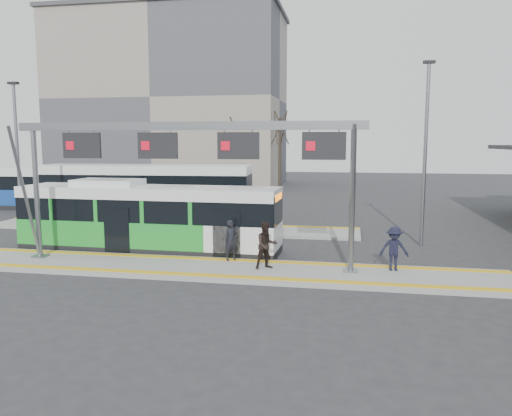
# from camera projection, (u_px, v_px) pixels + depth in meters

# --- Properties ---
(ground) EXTENTS (120.00, 120.00, 0.00)m
(ground) POSITION_uv_depth(u_px,v_px,m) (197.00, 270.00, 18.14)
(ground) COLOR #2D2D30
(ground) RESTS_ON ground
(platform_main) EXTENTS (22.00, 3.00, 0.15)m
(platform_main) POSITION_uv_depth(u_px,v_px,m) (197.00, 268.00, 18.13)
(platform_main) COLOR gray
(platform_main) RESTS_ON ground
(platform_second) EXTENTS (20.00, 3.00, 0.15)m
(platform_second) POSITION_uv_depth(u_px,v_px,m) (170.00, 228.00, 26.66)
(platform_second) COLOR gray
(platform_second) RESTS_ON ground
(tactile_main) EXTENTS (22.00, 2.65, 0.02)m
(tactile_main) POSITION_uv_depth(u_px,v_px,m) (197.00, 266.00, 18.12)
(tactile_main) COLOR gold
(tactile_main) RESTS_ON platform_main
(tactile_second) EXTENTS (20.00, 0.35, 0.02)m
(tactile_second) POSITION_uv_depth(u_px,v_px,m) (177.00, 223.00, 27.77)
(tactile_second) COLOR gold
(tactile_second) RESTS_ON platform_second
(gantry) EXTENTS (13.00, 1.68, 5.20)m
(gantry) POSITION_uv_depth(u_px,v_px,m) (188.00, 151.00, 17.89)
(gantry) COLOR slate
(gantry) RESTS_ON platform_main
(apartment_block) EXTENTS (24.50, 12.50, 18.40)m
(apartment_block) POSITION_uv_depth(u_px,v_px,m) (171.00, 99.00, 54.55)
(apartment_block) COLOR gray
(apartment_block) RESTS_ON ground
(hero_bus) EXTENTS (11.13, 2.56, 3.05)m
(hero_bus) POSITION_uv_depth(u_px,v_px,m) (149.00, 219.00, 21.16)
(hero_bus) COLOR black
(hero_bus) RESTS_ON ground
(bg_bus_green) EXTENTS (13.08, 3.64, 3.23)m
(bg_bus_green) POSITION_uv_depth(u_px,v_px,m) (145.00, 192.00, 30.53)
(bg_bus_green) COLOR black
(bg_bus_green) RESTS_ON ground
(bg_bus_blue) EXTENTS (10.73, 2.91, 2.77)m
(bg_bus_blue) POSITION_uv_depth(u_px,v_px,m) (8.00, 189.00, 34.97)
(bg_bus_blue) COLOR black
(bg_bus_blue) RESTS_ON ground
(passenger_a) EXTENTS (0.68, 0.63, 1.56)m
(passenger_a) POSITION_uv_depth(u_px,v_px,m) (231.00, 240.00, 18.91)
(passenger_a) COLOR black
(passenger_a) RESTS_ON platform_main
(passenger_b) EXTENTS (1.03, 0.97, 1.68)m
(passenger_b) POSITION_uv_depth(u_px,v_px,m) (266.00, 245.00, 17.71)
(passenger_b) COLOR black
(passenger_b) RESTS_ON platform_main
(passenger_c) EXTENTS (1.04, 0.65, 1.55)m
(passenger_c) POSITION_uv_depth(u_px,v_px,m) (394.00, 249.00, 17.44)
(passenger_c) COLOR black
(passenger_c) RESTS_ON platform_main
(tree_left) EXTENTS (1.40, 1.40, 7.26)m
(tree_left) POSITION_uv_depth(u_px,v_px,m) (236.00, 133.00, 48.19)
(tree_left) COLOR #382B21
(tree_left) RESTS_ON ground
(tree_mid) EXTENTS (1.40, 1.40, 7.76)m
(tree_mid) POSITION_uv_depth(u_px,v_px,m) (280.00, 128.00, 46.86)
(tree_mid) COLOR #382B21
(tree_mid) RESTS_ON ground
(tree_far) EXTENTS (1.40, 1.40, 8.66)m
(tree_far) POSITION_uv_depth(u_px,v_px,m) (108.00, 123.00, 51.53)
(tree_far) COLOR #382B21
(tree_far) RESTS_ON ground
(lamp_west) EXTENTS (0.50, 0.25, 7.54)m
(lamp_west) POSITION_uv_depth(u_px,v_px,m) (18.00, 154.00, 24.79)
(lamp_west) COLOR slate
(lamp_west) RESTS_ON ground
(lamp_east) EXTENTS (0.50, 0.25, 8.09)m
(lamp_east) POSITION_uv_depth(u_px,v_px,m) (425.00, 150.00, 21.83)
(lamp_east) COLOR slate
(lamp_east) RESTS_ON ground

